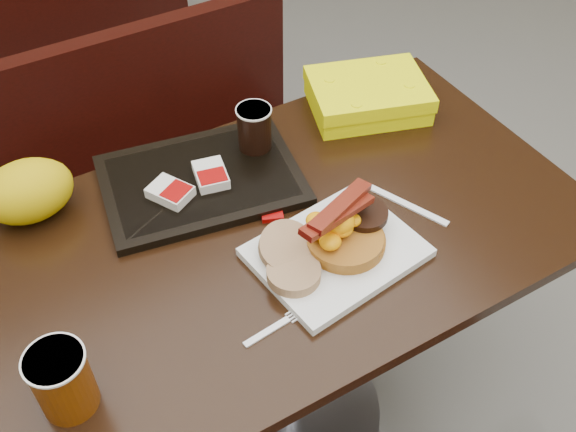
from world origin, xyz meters
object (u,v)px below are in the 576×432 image
bench_near_n (168,169)px  hashbrown_sleeve_left (170,192)px  table_near (284,336)px  clamshell (368,96)px  platter (336,252)px  coffee_cup_near (63,381)px  coffee_cup_far (254,128)px  fork (267,332)px  tray (201,180)px  pancake_stack (345,239)px  knife (408,205)px  hashbrown_sleeve_right (211,175)px  paper_bag (28,191)px

bench_near_n → hashbrown_sleeve_left: size_ratio=12.05×
table_near → hashbrown_sleeve_left: 0.47m
clamshell → platter: bearing=-113.9°
table_near → coffee_cup_near: bearing=-161.8°
platter → coffee_cup_far: size_ratio=3.03×
fork → tray: 0.40m
pancake_stack → coffee_cup_near: size_ratio=1.23×
platter → coffee_cup_far: coffee_cup_far is taller
platter → coffee_cup_far: (0.01, 0.34, 0.06)m
knife → hashbrown_sleeve_left: bearing=-144.6°
knife → hashbrown_sleeve_right: 0.41m
pancake_stack → hashbrown_sleeve_left: size_ratio=1.83×
fork → knife: bearing=11.2°
table_near → pancake_stack: size_ratio=7.90×
coffee_cup_far → hashbrown_sleeve_left: bearing=-166.8°
clamshell → bench_near_n: bearing=146.3°
paper_bag → clamshell: bearing=-3.6°
fork → coffee_cup_far: (0.21, 0.43, 0.07)m
pancake_stack → knife: 0.18m
table_near → coffee_cup_near: coffee_cup_near is taller
platter → tray: bearing=106.5°
bench_near_n → knife: bearing=-72.2°
table_near → coffee_cup_far: bearing=75.1°
table_near → knife: 0.46m
pancake_stack → bench_near_n: bearing=95.0°
fork → coffee_cup_far: bearing=57.9°
clamshell → fork: bearing=-121.5°
platter → hashbrown_sleeve_right: 0.32m
coffee_cup_near → hashbrown_sleeve_left: size_ratio=1.49×
hashbrown_sleeve_left → clamshell: 0.53m
bench_near_n → pancake_stack: (0.07, -0.81, 0.42)m
tray → pancake_stack: bearing=-53.1°
pancake_stack → knife: pancake_stack is taller
hashbrown_sleeve_left → clamshell: bearing=-22.1°
table_near → clamshell: 0.60m
coffee_cup_near → paper_bag: bearing=81.3°
bench_near_n → knife: knife is taller
bench_near_n → coffee_cup_far: (0.06, -0.47, 0.46)m
table_near → paper_bag: (-0.41, 0.28, 0.44)m
hashbrown_sleeve_right → clamshell: clamshell is taller
hashbrown_sleeve_left → coffee_cup_far: (0.22, 0.05, 0.04)m
pancake_stack → fork: pancake_stack is taller
fork → knife: 0.41m
pancake_stack → fork: bearing=-157.8°
hashbrown_sleeve_right → knife: bearing=-26.8°
bench_near_n → clamshell: size_ratio=3.78×
fork → table_near: bearing=47.3°
hashbrown_sleeve_left → clamshell: (0.52, 0.06, 0.01)m
tray → paper_bag: bearing=174.7°
pancake_stack → coffee_cup_far: coffee_cup_far is taller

